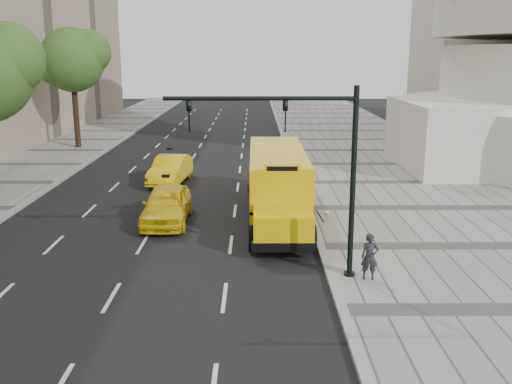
{
  "coord_description": "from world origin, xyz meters",
  "views": [
    {
      "loc": [
        3.43,
        -26.39,
        7.35
      ],
      "look_at": [
        3.5,
        -4.0,
        1.9
      ],
      "focal_mm": 40.0,
      "sensor_mm": 36.0,
      "label": 1
    }
  ],
  "objects_px": {
    "taxi_near": "(167,205)",
    "traffic_signal": "(310,159)",
    "taxi_far": "(170,170)",
    "school_bus": "(277,178)",
    "pedestrian": "(370,257)",
    "tree_c": "(73,59)"
  },
  "relations": [
    {
      "from": "traffic_signal",
      "to": "school_bus",
      "type": "bearing_deg",
      "value": 95.07
    },
    {
      "from": "taxi_far",
      "to": "pedestrian",
      "type": "bearing_deg",
      "value": -53.75
    },
    {
      "from": "school_bus",
      "to": "taxi_near",
      "type": "distance_m",
      "value": 5.19
    },
    {
      "from": "taxi_near",
      "to": "traffic_signal",
      "type": "relative_size",
      "value": 0.76
    },
    {
      "from": "tree_c",
      "to": "school_bus",
      "type": "bearing_deg",
      "value": -52.02
    },
    {
      "from": "taxi_far",
      "to": "traffic_signal",
      "type": "xyz_separation_m",
      "value": [
        6.64,
        -14.65,
        3.31
      ]
    },
    {
      "from": "taxi_far",
      "to": "traffic_signal",
      "type": "distance_m",
      "value": 16.42
    },
    {
      "from": "tree_c",
      "to": "taxi_near",
      "type": "distance_m",
      "value": 23.4
    },
    {
      "from": "school_bus",
      "to": "pedestrian",
      "type": "relative_size",
      "value": 7.47
    },
    {
      "from": "pedestrian",
      "to": "traffic_signal",
      "type": "relative_size",
      "value": 0.24
    },
    {
      "from": "traffic_signal",
      "to": "taxi_far",
      "type": "bearing_deg",
      "value": 114.4
    },
    {
      "from": "taxi_near",
      "to": "taxi_far",
      "type": "height_order",
      "value": "taxi_near"
    },
    {
      "from": "tree_c",
      "to": "pedestrian",
      "type": "distance_m",
      "value": 32.97
    },
    {
      "from": "tree_c",
      "to": "pedestrian",
      "type": "height_order",
      "value": "tree_c"
    },
    {
      "from": "taxi_far",
      "to": "traffic_signal",
      "type": "relative_size",
      "value": 0.75
    },
    {
      "from": "tree_c",
      "to": "taxi_far",
      "type": "xyz_separation_m",
      "value": [
        8.96,
        -12.25,
        -6.13
      ]
    },
    {
      "from": "school_bus",
      "to": "taxi_far",
      "type": "bearing_deg",
      "value": 131.01
    },
    {
      "from": "pedestrian",
      "to": "traffic_signal",
      "type": "bearing_deg",
      "value": 174.21
    },
    {
      "from": "tree_c",
      "to": "taxi_near",
      "type": "height_order",
      "value": "tree_c"
    },
    {
      "from": "school_bus",
      "to": "pedestrian",
      "type": "height_order",
      "value": "school_bus"
    },
    {
      "from": "pedestrian",
      "to": "tree_c",
      "type": "bearing_deg",
      "value": 126.68
    },
    {
      "from": "tree_c",
      "to": "traffic_signal",
      "type": "relative_size",
      "value": 1.46
    }
  ]
}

